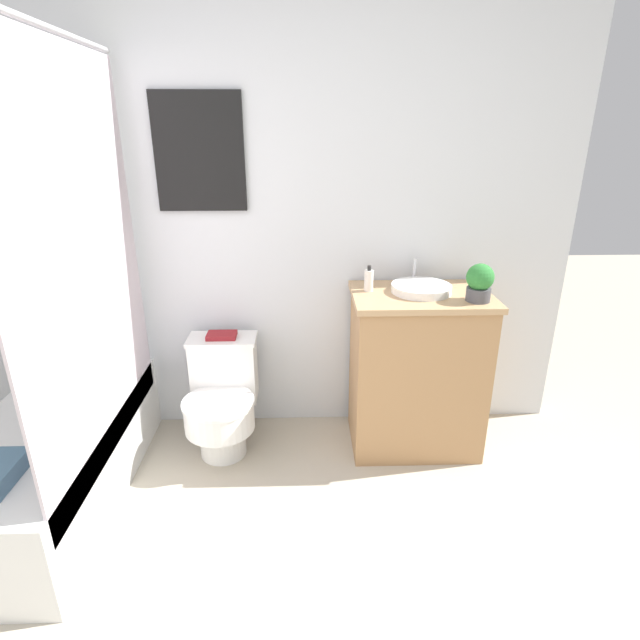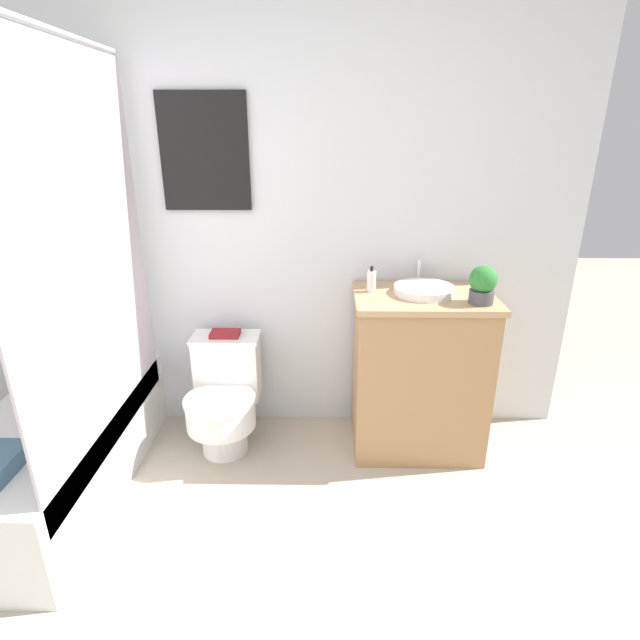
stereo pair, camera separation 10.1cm
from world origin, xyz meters
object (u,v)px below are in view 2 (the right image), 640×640
Objects in this scene: toilet at (225,396)px; sink at (424,290)px; soap_bottle at (371,281)px; potted_plant at (483,284)px; book_on_tank at (225,334)px.

sink reaches higher than toilet.
soap_bottle reaches higher than sink.
toilet is at bearing -175.15° from soap_bottle.
toilet is 3.27× the size of potted_plant.
toilet is at bearing 175.23° from potted_plant.
toilet is 3.82× the size of book_on_tank.
potted_plant is (0.50, -0.17, 0.04)m from soap_bottle.
sink is 0.29m from potted_plant.
soap_bottle is at bearing 4.85° from toilet.
book_on_tank reaches higher than toilet.
sink is 1.08m from book_on_tank.
potted_plant reaches higher than sink.
toilet is at bearing -177.90° from sink.
potted_plant reaches higher than soap_bottle.
sink is 0.27m from soap_bottle.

